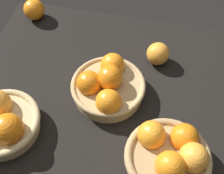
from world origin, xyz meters
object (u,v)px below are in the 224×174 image
Objects in this scene: basket_center at (107,86)px; loose_orange_back_gap at (158,54)px; basket_far_left at (169,156)px; loose_orange_front_gap at (34,10)px.

loose_orange_back_gap is at bearing -128.72° from basket_center.
loose_orange_front_gap is at bearing -41.08° from basket_far_left.
loose_orange_back_gap is at bearing -78.94° from basket_far_left.
loose_orange_back_gap is at bearing 165.34° from loose_orange_front_gap.
basket_far_left reaches higher than loose_orange_back_gap.
basket_center is at bearing -42.55° from basket_far_left.
basket_far_left reaches higher than loose_orange_front_gap.
basket_far_left and basket_center have the same top height.
basket_far_left is 71.30cm from loose_orange_front_gap.
basket_far_left is 2.90× the size of loose_orange_back_gap.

